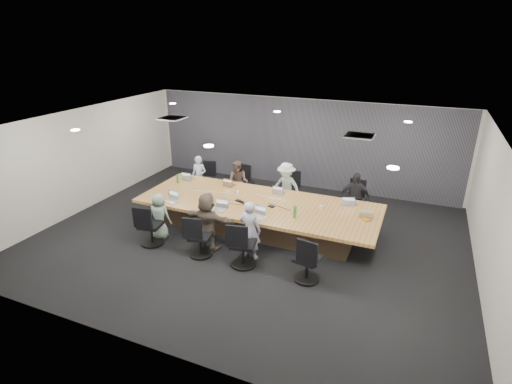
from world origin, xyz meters
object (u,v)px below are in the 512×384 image
at_px(chair_5, 200,239).
at_px(person_0, 199,176).
at_px(conference_table, 258,214).
at_px(stapler, 242,202).
at_px(laptop_0, 189,178).
at_px(person_1, 238,182).
at_px(chair_1, 243,186).
at_px(bottle_green_left, 178,179).
at_px(person_3, 354,198).
at_px(chair_7, 307,262).
at_px(bottle_green_right, 295,212).
at_px(chair_4, 151,228).
at_px(snack_packet, 366,220).
at_px(laptop_5, 219,210).
at_px(chair_2, 290,193).
at_px(laptop_3, 351,203).
at_px(laptop_4, 172,201).
at_px(bottle_clear, 228,194).
at_px(laptop_2, 279,192).
at_px(person_4, 159,216).
at_px(person_6, 250,230).
at_px(chair_3, 356,203).
at_px(laptop_6, 260,217).
at_px(laptop_1, 230,185).
at_px(canvas_bag, 366,214).
at_px(chair_0, 205,181).
at_px(person_5, 207,221).
at_px(chair_6, 243,247).
at_px(person_2, 286,187).

xyz_separation_m(chair_5, person_0, (-1.81, 3.05, 0.22)).
bearing_deg(conference_table, stapler, -148.53).
height_order(laptop_0, person_1, person_1).
bearing_deg(chair_1, bottle_green_left, 55.26).
bearing_deg(chair_1, person_3, -173.54).
bearing_deg(chair_7, bottle_green_right, 129.15).
distance_m(chair_1, stapler, 2.11).
relative_size(chair_4, snack_packet, 4.74).
xyz_separation_m(laptop_5, bottle_green_left, (-1.92, 1.19, 0.11)).
height_order(chair_2, bottle_green_right, bottle_green_right).
bearing_deg(laptop_3, laptop_4, 7.87).
bearing_deg(chair_5, bottle_clear, 81.14).
xyz_separation_m(laptop_0, laptop_2, (2.77, 0.00, 0.00)).
xyz_separation_m(chair_2, laptop_2, (0.00, -0.90, 0.35)).
relative_size(person_4, stapler, 8.05).
bearing_deg(conference_table, person_4, -145.94).
bearing_deg(person_6, snack_packet, -150.61).
bearing_deg(chair_7, chair_3, 94.21).
bearing_deg(bottle_clear, chair_1, 102.06).
bearing_deg(stapler, bottle_clear, -179.96).
relative_size(person_6, stapler, 9.51).
bearing_deg(chair_7, laptop_6, 157.76).
height_order(chair_1, person_6, person_6).
bearing_deg(laptop_2, person_3, -162.30).
bearing_deg(laptop_1, person_0, -18.35).
xyz_separation_m(conference_table, chair_4, (-2.00, -1.70, 0.01)).
distance_m(chair_1, bottle_clear, 1.82).
xyz_separation_m(chair_4, laptop_1, (0.82, 2.50, 0.33)).
relative_size(person_0, bottle_green_right, 4.47).
xyz_separation_m(person_0, person_6, (2.87, -2.70, 0.06)).
bearing_deg(canvas_bag, chair_0, 163.23).
bearing_deg(laptop_2, person_6, 94.01).
xyz_separation_m(laptop_3, laptop_4, (-4.16, -1.60, 0.00)).
xyz_separation_m(person_5, laptop_5, (0.00, 0.55, 0.06)).
height_order(chair_4, chair_6, chair_6).
relative_size(chair_2, snack_packet, 4.61).
bearing_deg(bottle_green_right, chair_2, 111.01).
bearing_deg(bottle_green_left, person_4, -71.16).
distance_m(conference_table, stapler, 0.54).
relative_size(person_2, laptop_3, 4.50).
relative_size(chair_3, person_5, 0.59).
distance_m(laptop_5, stapler, 0.68).
bearing_deg(chair_5, snack_packet, 13.66).
bearing_deg(laptop_6, chair_6, -75.41).
bearing_deg(laptop_4, laptop_2, 48.65).
xyz_separation_m(person_0, laptop_1, (1.31, -0.55, 0.12)).
bearing_deg(chair_0, stapler, 123.59).
bearing_deg(laptop_1, person_1, -85.55).
relative_size(person_5, bottle_clear, 7.09).
bearing_deg(chair_6, chair_0, 119.07).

